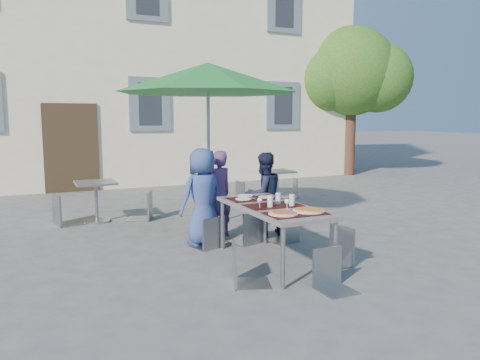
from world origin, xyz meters
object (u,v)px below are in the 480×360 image
patio_umbrella (208,79)px  chair_4 (337,223)px  chair_1 (249,207)px  chair_2 (286,209)px  chair_5 (333,246)px  child_1 (218,194)px  dining_table (273,210)px  pizza_near_left (283,213)px  child_2 (264,194)px  bg_chair_r_0 (144,188)px  chair_0 (210,213)px  pizza_near_right (309,210)px  bg_chair_l_1 (244,179)px  bg_chair_r_1 (291,176)px  child_0 (203,196)px  cafe_table_0 (96,195)px  bg_chair_l_0 (62,190)px  chair_3 (243,239)px  cafe_table_1 (277,181)px

patio_umbrella → chair_4: bearing=-75.9°
chair_1 → patio_umbrella: 2.40m
chair_2 → chair_5: 1.93m
child_1 → chair_2: size_ratio=1.54×
dining_table → pizza_near_left: 0.56m
chair_5 → patio_umbrella: 3.99m
pizza_near_left → child_2: (0.69, 1.83, -0.11)m
chair_4 → patio_umbrella: bearing=104.1°
chair_4 → child_1: bearing=113.9°
chair_5 → bg_chair_r_0: bearing=103.8°
chair_2 → bg_chair_r_0: bearing=122.2°
chair_0 → chair_4: chair_4 is taller
pizza_near_left → chair_2: 1.57m
pizza_near_right → patio_umbrella: (-0.18, 2.88, 1.73)m
child_1 → bg_chair_l_1: 3.03m
pizza_near_left → bg_chair_l_1: bg_chair_l_1 is taller
bg_chair_r_1 → child_0: bearing=-137.7°
dining_table → cafe_table_0: size_ratio=2.53×
chair_5 → bg_chair_l_0: bearing=118.8°
dining_table → chair_0: bearing=116.6°
patio_umbrella → chair_0: bearing=-110.2°
chair_2 → chair_4: bearing=-86.9°
child_1 → pizza_near_right: bearing=82.4°
chair_3 → cafe_table_0: size_ratio=1.23×
bg_chair_l_0 → pizza_near_left: bearing=-61.5°
chair_2 → bg_chair_r_1: size_ratio=1.03×
pizza_near_right → patio_umbrella: 3.37m
dining_table → chair_0: 1.11m
patio_umbrella → cafe_table_0: patio_umbrella is taller
child_0 → chair_3: (-0.17, -1.79, -0.19)m
cafe_table_1 → bg_chair_r_1: bearing=32.3°
cafe_table_1 → chair_2: bearing=-116.7°
chair_0 → bg_chair_r_1: bearing=44.8°
child_1 → child_2: bearing=143.5°
chair_3 → child_2: bearing=56.8°
chair_0 → chair_2: bearing=-9.3°
chair_5 → cafe_table_0: size_ratio=1.15×
chair_4 → chair_0: bearing=131.4°
chair_4 → child_0: bearing=126.6°
dining_table → child_0: 1.33m
child_2 → bg_chair_l_1: size_ratio=1.48×
pizza_near_right → bg_chair_l_1: size_ratio=0.42×
child_0 → chair_5: (0.65, -2.31, -0.23)m
child_2 → pizza_near_left: bearing=60.7°
pizza_near_right → child_0: 1.89m
bg_chair_r_1 → child_2: bearing=-127.4°
chair_4 → child_2: bearing=96.0°
chair_4 → bg_chair_r_1: (2.03, 4.57, -0.04)m
pizza_near_right → chair_3: size_ratio=0.42×
chair_5 → chair_3: bearing=148.0°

